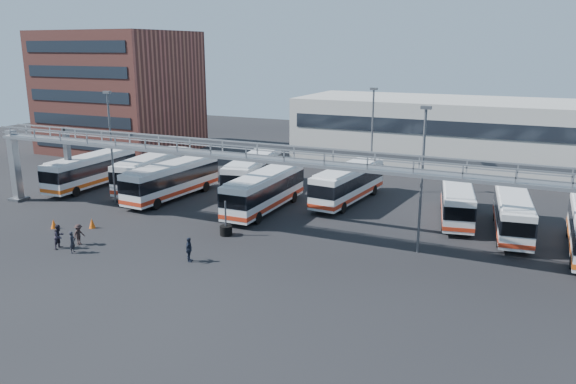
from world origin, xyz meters
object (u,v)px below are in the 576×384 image
at_px(bus_2, 172,179).
at_px(pedestrian_b, 59,236).
at_px(pedestrian_c, 79,234).
at_px(bus_1, 154,170).
at_px(light_pole_back, 372,135).
at_px(pedestrian_a, 72,242).
at_px(bus_5, 348,183).
at_px(bus_0, 91,170).
at_px(bus_8, 513,213).
at_px(light_pole_mid, 422,173).
at_px(light_pole_left, 111,142).
at_px(bus_3, 253,172).
at_px(bus_7, 457,200).
at_px(bus_4, 265,190).
at_px(cone_left, 92,223).
at_px(tire_stack, 226,229).
at_px(pedestrian_d, 189,250).
at_px(cone_right, 54,224).

bearing_deg(bus_2, pedestrian_b, -83.00).
bearing_deg(pedestrian_c, bus_1, 18.64).
height_order(light_pole_back, pedestrian_a, light_pole_back).
bearing_deg(pedestrian_b, bus_5, -40.40).
xyz_separation_m(bus_0, bus_8, (40.02, 2.14, -0.14)).
distance_m(light_pole_mid, bus_1, 29.42).
bearing_deg(pedestrian_a, bus_0, 20.85).
bearing_deg(pedestrian_c, light_pole_mid, -69.50).
xyz_separation_m(light_pole_left, light_pole_back, (20.00, 14.00, 0.00)).
bearing_deg(bus_0, light_pole_mid, -9.32).
relative_size(bus_3, bus_5, 1.05).
height_order(bus_7, pedestrian_b, bus_7).
bearing_deg(bus_4, pedestrian_a, -116.90).
bearing_deg(bus_4, pedestrian_b, -122.00).
height_order(light_pole_back, cone_left, light_pole_back).
distance_m(light_pole_mid, pedestrian_b, 25.88).
distance_m(pedestrian_a, tire_stack, 10.98).
bearing_deg(pedestrian_d, tire_stack, -11.34).
xyz_separation_m(light_pole_back, bus_8, (13.67, -8.16, -4.01)).
bearing_deg(pedestrian_b, bus_0, 32.05).
bearing_deg(bus_0, bus_3, 18.68).
xyz_separation_m(bus_7, pedestrian_a, (-23.06, -19.14, -0.93)).
bearing_deg(bus_5, light_pole_mid, -44.41).
height_order(light_pole_left, bus_2, light_pole_left).
distance_m(light_pole_mid, bus_7, 9.82).
bearing_deg(bus_0, bus_7, 5.17).
bearing_deg(bus_1, pedestrian_d, -52.62).
relative_size(light_pole_mid, tire_stack, 3.77).
bearing_deg(light_pole_back, bus_2, -147.44).
height_order(bus_2, cone_left, bus_2).
bearing_deg(bus_1, bus_4, -16.84).
bearing_deg(pedestrian_b, light_pole_mid, -71.65).
bearing_deg(bus_8, bus_7, 148.03).
relative_size(bus_3, pedestrian_a, 7.63).
height_order(light_pole_mid, bus_1, light_pole_mid).
bearing_deg(cone_left, bus_3, 69.51).
xyz_separation_m(light_pole_back, pedestrian_b, (-15.39, -24.97, -4.85)).
distance_m(bus_7, tire_stack, 19.12).
bearing_deg(bus_2, cone_left, -88.57).
bearing_deg(cone_right, bus_2, 74.93).
height_order(pedestrian_b, pedestrian_c, pedestrian_b).
xyz_separation_m(bus_1, cone_left, (3.64, -12.61, -1.52)).
relative_size(light_pole_mid, cone_left, 12.93).
distance_m(light_pole_left, light_pole_mid, 28.02).
height_order(pedestrian_b, pedestrian_d, pedestrian_b).
bearing_deg(light_pole_mid, pedestrian_b, -156.92).
xyz_separation_m(bus_4, bus_7, (15.65, 4.26, -0.19)).
bearing_deg(cone_right, bus_1, 93.86).
xyz_separation_m(bus_4, cone_right, (-12.92, -11.44, -1.52)).
bearing_deg(light_pole_back, pedestrian_b, -121.65).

